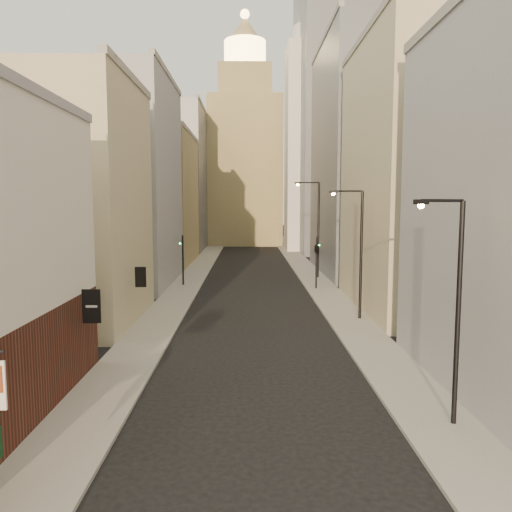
{
  "coord_description": "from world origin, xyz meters",
  "views": [
    {
      "loc": [
        -0.43,
        -7.54,
        8.09
      ],
      "look_at": [
        -0.05,
        16.84,
        5.5
      ],
      "focal_mm": 35.0,
      "sensor_mm": 36.0,
      "label": 1
    }
  ],
  "objects_px": {
    "clock_tower": "(245,154)",
    "streetlamp_mid": "(358,247)",
    "white_tower": "(310,140)",
    "traffic_light_left": "(183,251)",
    "streetlamp_far": "(316,224)",
    "streetlamp_near": "(454,300)",
    "traffic_light_right": "(317,248)"
  },
  "relations": [
    {
      "from": "streetlamp_far",
      "to": "streetlamp_mid",
      "type": "bearing_deg",
      "value": -93.43
    },
    {
      "from": "streetlamp_mid",
      "to": "streetlamp_far",
      "type": "height_order",
      "value": "streetlamp_far"
    },
    {
      "from": "streetlamp_mid",
      "to": "traffic_light_right",
      "type": "relative_size",
      "value": 1.79
    },
    {
      "from": "clock_tower",
      "to": "streetlamp_mid",
      "type": "relative_size",
      "value": 5.02
    },
    {
      "from": "clock_tower",
      "to": "streetlamp_far",
      "type": "height_order",
      "value": "clock_tower"
    },
    {
      "from": "streetlamp_near",
      "to": "traffic_light_right",
      "type": "relative_size",
      "value": 1.65
    },
    {
      "from": "traffic_light_left",
      "to": "traffic_light_right",
      "type": "bearing_deg",
      "value": -175.41
    },
    {
      "from": "traffic_light_right",
      "to": "streetlamp_mid",
      "type": "bearing_deg",
      "value": 95.18
    },
    {
      "from": "white_tower",
      "to": "clock_tower",
      "type": "bearing_deg",
      "value": 128.16
    },
    {
      "from": "streetlamp_mid",
      "to": "traffic_light_left",
      "type": "xyz_separation_m",
      "value": [
        -13.84,
        14.42,
        -1.63
      ]
    },
    {
      "from": "streetlamp_far",
      "to": "streetlamp_near",
      "type": "bearing_deg",
      "value": -94.18
    },
    {
      "from": "streetlamp_near",
      "to": "traffic_light_left",
      "type": "distance_m",
      "value": 33.89
    },
    {
      "from": "white_tower",
      "to": "traffic_light_left",
      "type": "distance_m",
      "value": 43.68
    },
    {
      "from": "white_tower",
      "to": "traffic_light_right",
      "type": "xyz_separation_m",
      "value": [
        -4.08,
        -39.55,
        -14.67
      ]
    },
    {
      "from": "streetlamp_mid",
      "to": "traffic_light_left",
      "type": "height_order",
      "value": "streetlamp_mid"
    },
    {
      "from": "traffic_light_left",
      "to": "white_tower",
      "type": "bearing_deg",
      "value": -99.89
    },
    {
      "from": "streetlamp_mid",
      "to": "traffic_light_left",
      "type": "distance_m",
      "value": 20.05
    },
    {
      "from": "traffic_light_right",
      "to": "streetlamp_near",
      "type": "bearing_deg",
      "value": 91.67
    },
    {
      "from": "streetlamp_near",
      "to": "traffic_light_right",
      "type": "height_order",
      "value": "streetlamp_near"
    },
    {
      "from": "white_tower",
      "to": "traffic_light_left",
      "type": "height_order",
      "value": "white_tower"
    },
    {
      "from": "streetlamp_mid",
      "to": "streetlamp_near",
      "type": "bearing_deg",
      "value": -91.39
    },
    {
      "from": "white_tower",
      "to": "traffic_light_left",
      "type": "bearing_deg",
      "value": -114.18
    },
    {
      "from": "white_tower",
      "to": "streetlamp_far",
      "type": "xyz_separation_m",
      "value": [
        -3.21,
        -32.59,
        -12.72
      ]
    },
    {
      "from": "streetlamp_near",
      "to": "streetlamp_mid",
      "type": "height_order",
      "value": "streetlamp_mid"
    },
    {
      "from": "streetlamp_near",
      "to": "traffic_light_right",
      "type": "distance_m",
      "value": 28.87
    },
    {
      "from": "white_tower",
      "to": "streetlamp_near",
      "type": "relative_size",
      "value": 5.04
    },
    {
      "from": "streetlamp_far",
      "to": "traffic_light_right",
      "type": "distance_m",
      "value": 7.28
    },
    {
      "from": "white_tower",
      "to": "streetlamp_mid",
      "type": "xyz_separation_m",
      "value": [
        -2.95,
        -51.8,
        -13.49
      ]
    },
    {
      "from": "streetlamp_far",
      "to": "traffic_light_left",
      "type": "xyz_separation_m",
      "value": [
        -13.57,
        -4.79,
        -2.4
      ]
    },
    {
      "from": "white_tower",
      "to": "streetlamp_mid",
      "type": "relative_size",
      "value": 4.64
    },
    {
      "from": "clock_tower",
      "to": "streetlamp_mid",
      "type": "xyz_separation_m",
      "value": [
        8.05,
        -65.8,
        -12.52
      ]
    },
    {
      "from": "streetlamp_far",
      "to": "clock_tower",
      "type": "bearing_deg",
      "value": 95.28
    }
  ]
}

